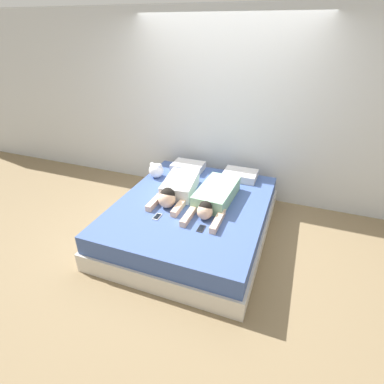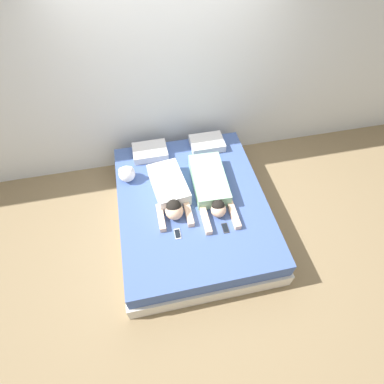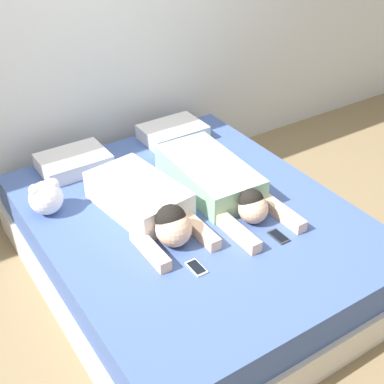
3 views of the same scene
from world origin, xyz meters
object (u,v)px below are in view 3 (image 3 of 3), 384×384
(pillow_head_right, at_px, (173,132))
(person_left, at_px, (148,204))
(pillow_head_left, at_px, (74,162))
(cell_phone_right, at_px, (279,236))
(plush_toy, at_px, (46,197))
(cell_phone_left, at_px, (196,268))
(bed, at_px, (192,242))
(person_right, at_px, (217,181))

(pillow_head_right, height_order, person_left, person_left)
(pillow_head_left, bearing_deg, cell_phone_right, -63.13)
(pillow_head_left, height_order, plush_toy, plush_toy)
(pillow_head_right, relative_size, cell_phone_right, 3.53)
(cell_phone_left, relative_size, plush_toy, 0.60)
(bed, height_order, pillow_head_left, pillow_head_left)
(pillow_head_right, xyz_separation_m, cell_phone_left, (-0.65, -1.30, -0.05))
(plush_toy, bearing_deg, person_left, -38.35)
(bed, relative_size, cell_phone_left, 16.98)
(cell_phone_left, bearing_deg, pillow_head_left, 96.16)
(bed, bearing_deg, person_right, 20.73)
(pillow_head_right, relative_size, cell_phone_left, 3.53)
(person_right, distance_m, plush_toy, 1.06)
(pillow_head_right, bearing_deg, pillow_head_left, 180.00)
(person_right, bearing_deg, person_left, 179.23)
(pillow_head_left, distance_m, person_right, 1.01)
(plush_toy, bearing_deg, pillow_head_right, 18.95)
(cell_phone_left, bearing_deg, bed, 59.49)
(cell_phone_right, bearing_deg, cell_phone_left, 176.10)
(pillow_head_right, xyz_separation_m, plush_toy, (-1.12, -0.39, 0.06))
(person_left, relative_size, cell_phone_left, 7.24)
(pillow_head_left, height_order, person_left, person_left)
(bed, height_order, person_right, person_right)
(bed, bearing_deg, person_left, 157.29)
(plush_toy, bearing_deg, bed, -33.65)
(bed, bearing_deg, pillow_head_right, 65.52)
(pillow_head_left, distance_m, plush_toy, 0.51)
(pillow_head_left, bearing_deg, pillow_head_right, 0.00)
(cell_phone_left, xyz_separation_m, plush_toy, (-0.47, 0.92, 0.10))
(plush_toy, bearing_deg, person_right, -21.60)
(pillow_head_left, xyz_separation_m, plush_toy, (-0.33, -0.39, 0.06))
(person_right, distance_m, cell_phone_left, 0.74)
(pillow_head_left, relative_size, cell_phone_right, 3.53)
(person_left, bearing_deg, pillow_head_left, 101.14)
(cell_phone_left, distance_m, plush_toy, 1.04)
(pillow_head_left, bearing_deg, person_right, -50.01)
(cell_phone_right, relative_size, plush_toy, 0.60)
(cell_phone_right, bearing_deg, person_left, 132.67)
(pillow_head_left, relative_size, cell_phone_left, 3.53)
(pillow_head_left, height_order, cell_phone_left, pillow_head_left)
(pillow_head_left, height_order, cell_phone_right, pillow_head_left)
(person_right, bearing_deg, bed, -159.27)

